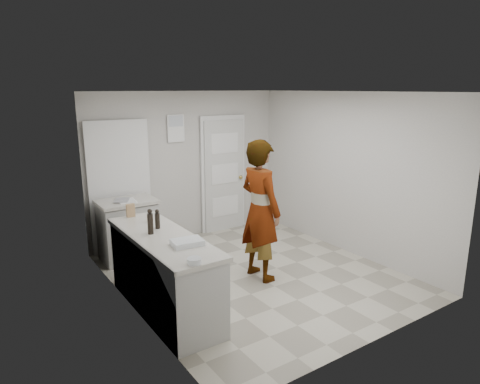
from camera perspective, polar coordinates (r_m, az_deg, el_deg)
ground at (r=6.11m, az=2.02°, el=-10.94°), size 4.00×4.00×0.00m
room_shell at (r=7.31m, az=-8.06°, el=1.55°), size 4.00×4.00×4.00m
main_counter at (r=5.12m, az=-10.07°, el=-11.00°), size 0.64×1.96×0.93m
side_counter at (r=6.71m, az=-14.66°, el=-5.16°), size 0.84×0.61×0.93m
person at (r=5.73m, az=2.71°, el=-2.46°), size 0.51×0.73×1.91m
cake_mix_box at (r=5.70m, az=-14.38°, el=-2.39°), size 0.11×0.05×0.17m
spice_jar at (r=5.44m, az=-12.00°, el=-3.47°), size 0.06×0.06×0.09m
oil_cruet_a at (r=5.16m, az=-10.96°, el=-3.59°), size 0.06×0.06×0.24m
oil_cruet_b at (r=4.97m, az=-11.88°, el=-3.93°), size 0.07×0.07×0.30m
baking_dish at (r=4.60m, az=-7.05°, el=-6.70°), size 0.35×0.27×0.06m
egg_bowl at (r=4.13m, az=-6.11°, el=-9.10°), size 0.14×0.14×0.05m
papers at (r=6.51m, az=-14.82°, el=-1.15°), size 0.28×0.34×0.01m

